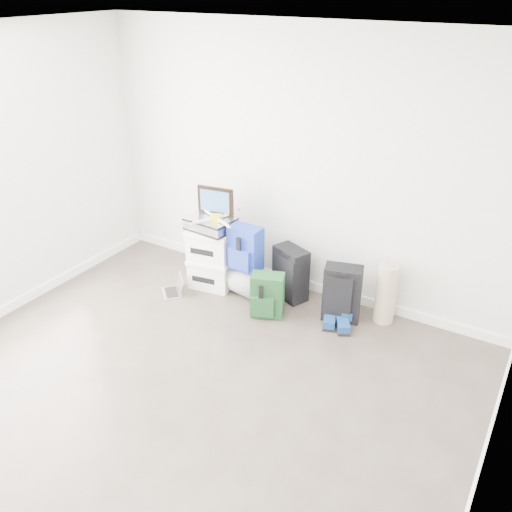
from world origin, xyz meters
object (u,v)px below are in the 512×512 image
Objects in this scene: briefcase at (211,224)px; carry_on at (342,294)px; duffel_bag at (247,281)px; boxes_stack at (212,257)px; large_suitcase at (290,274)px; laptop at (175,289)px.

briefcase reaches higher than carry_on.
briefcase is at bearing 168.27° from carry_on.
duffel_bag is 1.04m from carry_on.
briefcase is (0.00, 0.00, 0.40)m from boxes_stack.
boxes_stack is 1.18× the size of large_suitcase.
duffel_bag is 0.93× the size of carry_on.
carry_on is 1.73× the size of laptop.
laptop is (-1.09, -0.56, -0.24)m from large_suitcase.
boxes_stack is 1.17× the size of carry_on.
boxes_stack is at bearing 0.00° from briefcase.
carry_on is (1.03, 0.08, 0.12)m from duffel_bag.
large_suitcase is (0.84, 0.20, -0.05)m from boxes_stack.
carry_on reaches higher than laptop.
briefcase is at bearing 97.77° from laptop.
large_suitcase is 0.62m from carry_on.
large_suitcase is at bearing 17.73° from briefcase.
boxes_stack is 1.26× the size of duffel_bag.
laptop is (-0.25, -0.35, -0.29)m from boxes_stack.
duffel_bag is 0.78m from laptop.
duffel_bag is (0.42, 0.02, -0.57)m from briefcase.
carry_on is (1.45, 0.11, -0.45)m from briefcase.
briefcase is 0.88× the size of duffel_bag.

